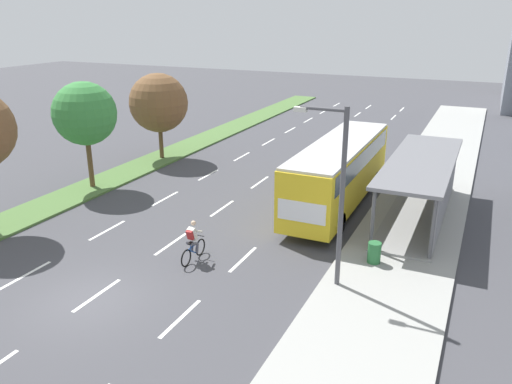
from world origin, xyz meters
The scene contains 13 objects.
ground_plane centered at (0.00, 0.00, 0.00)m, with size 140.00×140.00×0.00m, color #424247.
median_strip centered at (-8.30, 20.00, 0.06)m, with size 2.60×52.00×0.12m, color #4C7038.
sidewalk_right centered at (9.25, 20.00, 0.07)m, with size 4.50×52.00×0.15m, color #9E9E99.
lane_divider_left centered at (-3.50, 19.17, 0.00)m, with size 0.14×49.34×0.01m.
lane_divider_center centered at (0.00, 19.17, 0.00)m, with size 0.14×49.34×0.01m.
lane_divider_right centered at (3.50, 19.17, 0.00)m, with size 0.14×49.34×0.01m.
bus_shelter centered at (9.53, 12.54, 1.87)m, with size 2.90×10.24×2.86m.
bus centered at (5.25, 12.72, 2.07)m, with size 2.54×11.29×3.37m.
cyclist centered at (1.72, 4.15, 0.79)m, with size 0.46×1.82×1.71m.
median_tree_second centered at (-8.28, 9.52, 4.29)m, with size 3.48×3.48×5.93m.
median_tree_third centered at (-8.20, 16.30, 3.86)m, with size 3.89×3.89×5.69m.
streetlight centered at (7.42, 4.53, 3.89)m, with size 1.91×0.24×6.50m.
trash_bin centered at (8.45, 6.77, 0.57)m, with size 0.52×0.52×0.85m, color #286B38.
Camera 1 is at (11.81, -11.67, 9.52)m, focal length 35.78 mm.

